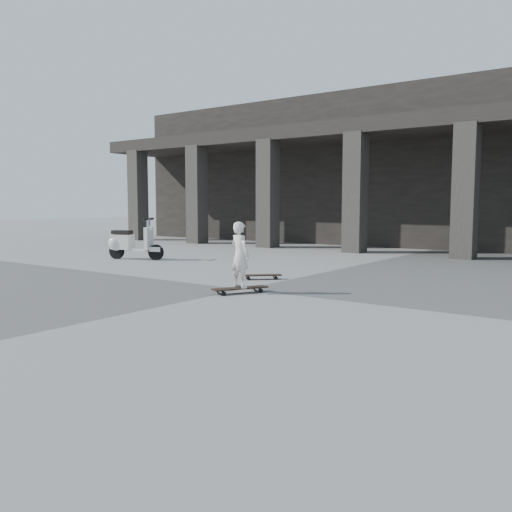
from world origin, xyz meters
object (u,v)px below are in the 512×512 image
Objects in this scene: skateboard_spare at (262,276)px; scooter at (127,243)px; child at (240,255)px; longboard at (240,289)px.

scooter reaches higher than skateboard_spare.
scooter is at bearing -11.20° from child.
scooter is at bearing 94.09° from longboard.
longboard is 7.08m from scooter.
child is 0.71× the size of scooter.
scooter reaches higher than longboard.
scooter is (-6.46, 2.86, -0.22)m from child.
child reaches higher than longboard.
child is (-0.00, 0.00, 0.63)m from longboard.
child is 7.07m from scooter.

